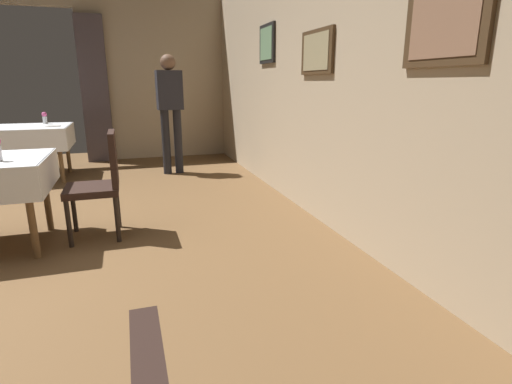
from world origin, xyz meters
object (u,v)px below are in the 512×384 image
Objects in this scene: dining_table_far at (23,134)px; chair_mid_right at (101,180)px; plate_far_b at (53,126)px; person_diner_standing_aside at (170,104)px; flower_vase_far at (45,117)px.

chair_mid_right is (1.12, -2.63, -0.13)m from dining_table_far.
chair_mid_right reaches higher than plate_far_b.
person_diner_standing_aside is (0.88, 2.42, 0.51)m from chair_mid_right.
dining_table_far is 6.16× the size of plate_far_b.
flower_vase_far reaches higher than plate_far_b.
chair_mid_right is at bearing -73.29° from flower_vase_far.
plate_far_b is (0.41, -0.15, 0.11)m from dining_table_far.
dining_table_far is at bearing -128.89° from flower_vase_far.
person_diner_standing_aside reaches higher than chair_mid_right.
chair_mid_right is 0.54× the size of person_diner_standing_aside.
person_diner_standing_aside is (1.76, -0.51, 0.18)m from flower_vase_far.
person_diner_standing_aside reaches higher than flower_vase_far.
person_diner_standing_aside is at bearing -16.18° from flower_vase_far.
dining_table_far is 0.70× the size of person_diner_standing_aside.
chair_mid_right is 4.77× the size of plate_far_b.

